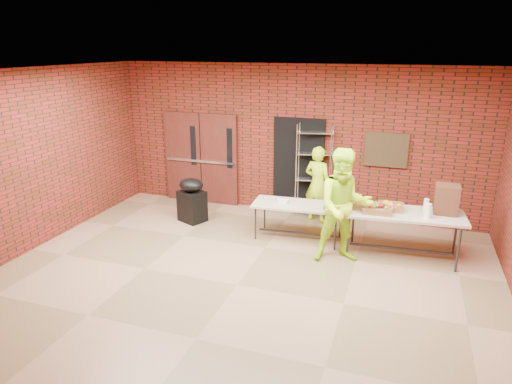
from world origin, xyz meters
TOP-DOWN VIEW (x-y plane):
  - room at (0.00, 0.00)m, footprint 8.08×7.08m
  - double_doors at (-2.20, 3.44)m, footprint 1.78×0.12m
  - dark_doorway at (0.10, 3.46)m, footprint 1.10×0.06m
  - bronze_plaque at (1.90, 3.45)m, footprint 0.85×0.04m
  - wire_rack at (0.47, 3.32)m, footprint 0.77×0.40m
  - table_left at (0.46, 2.04)m, footprint 1.76×0.84m
  - table_right at (2.37, 1.90)m, footprint 2.05×0.99m
  - basket_bananas at (1.61, 1.90)m, footprint 0.43×0.34m
  - basket_oranges at (2.12, 1.96)m, footprint 0.43×0.34m
  - basket_apples at (1.93, 1.75)m, footprint 0.49×0.38m
  - muffin_tray at (1.13, 2.00)m, footprint 0.38×0.38m
  - napkin_box at (0.17, 2.04)m, footprint 0.18×0.12m
  - coffee_dispenser at (3.02, 2.07)m, footprint 0.38×0.34m
  - cup_stack_front at (2.71, 1.77)m, footprint 0.08×0.08m
  - cup_stack_mid at (2.74, 1.74)m, footprint 0.08×0.08m
  - cup_stack_back at (2.70, 1.97)m, footprint 0.09×0.09m
  - covered_grill at (-1.87, 2.23)m, footprint 0.64×0.60m
  - volunteer_woman at (0.61, 3.08)m, footprint 0.68×0.55m
  - volunteer_man at (1.39, 1.41)m, footprint 1.15×1.03m

SIDE VIEW (x-z plane):
  - covered_grill at x=-1.87m, z-range 0.00..0.94m
  - table_left at x=0.46m, z-range 0.29..1.00m
  - napkin_box at x=0.17m, z-range 0.70..0.76m
  - muffin_tray at x=1.13m, z-range 0.70..0.79m
  - table_right at x=2.37m, z-range 0.34..1.16m
  - volunteer_woman at x=0.61m, z-range 0.00..1.61m
  - basket_bananas at x=1.61m, z-range 0.81..0.95m
  - basket_oranges at x=2.12m, z-range 0.81..0.95m
  - basket_apples at x=1.93m, z-range 0.81..0.96m
  - cup_stack_front at x=2.71m, z-range 0.82..1.07m
  - cup_stack_mid at x=2.74m, z-range 0.82..1.07m
  - cup_stack_back at x=2.70m, z-range 0.82..1.08m
  - volunteer_man at x=1.39m, z-range 0.00..1.97m
  - wire_rack at x=0.47m, z-range 0.00..2.01m
  - dark_doorway at x=0.10m, z-range 0.00..2.10m
  - double_doors at x=-2.20m, z-range 0.00..2.10m
  - coffee_dispenser at x=3.02m, z-range 0.82..1.33m
  - bronze_plaque at x=1.90m, z-range 1.20..1.90m
  - room at x=0.00m, z-range -0.04..3.24m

